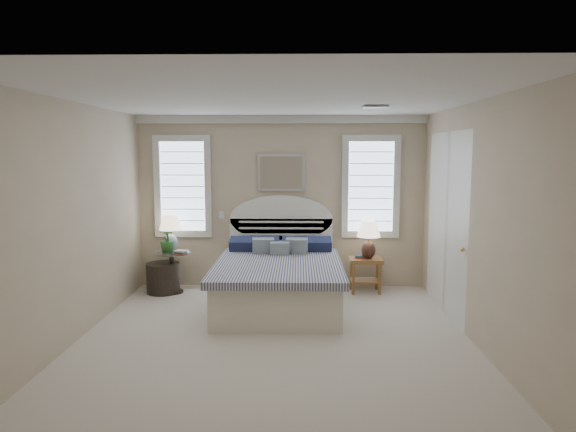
{
  "coord_description": "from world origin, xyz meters",
  "views": [
    {
      "loc": [
        0.27,
        -5.56,
        2.14
      ],
      "look_at": [
        0.14,
        1.0,
        1.32
      ],
      "focal_mm": 32.0,
      "sensor_mm": 36.0,
      "label": 1
    }
  ],
  "objects_px": {
    "bed": "(279,278)",
    "lamp_right": "(369,236)",
    "floor_pot": "(163,278)",
    "nightstand_right": "(365,267)",
    "side_table_left": "(172,268)",
    "lamp_left": "(171,229)"
  },
  "relations": [
    {
      "from": "nightstand_right",
      "to": "floor_pot",
      "type": "bearing_deg",
      "value": -178.32
    },
    {
      "from": "side_table_left",
      "to": "nightstand_right",
      "type": "distance_m",
      "value": 2.95
    },
    {
      "from": "lamp_right",
      "to": "bed",
      "type": "bearing_deg",
      "value": -153.46
    },
    {
      "from": "nightstand_right",
      "to": "floor_pot",
      "type": "relative_size",
      "value": 1.05
    },
    {
      "from": "bed",
      "to": "lamp_left",
      "type": "height_order",
      "value": "bed"
    },
    {
      "from": "nightstand_right",
      "to": "lamp_left",
      "type": "relative_size",
      "value": 0.95
    },
    {
      "from": "bed",
      "to": "lamp_right",
      "type": "relative_size",
      "value": 3.92
    },
    {
      "from": "lamp_right",
      "to": "lamp_left",
      "type": "bearing_deg",
      "value": 178.78
    },
    {
      "from": "side_table_left",
      "to": "nightstand_right",
      "type": "relative_size",
      "value": 1.19
    },
    {
      "from": "floor_pot",
      "to": "lamp_right",
      "type": "xyz_separation_m",
      "value": [
        3.13,
        0.07,
        0.65
      ]
    },
    {
      "from": "nightstand_right",
      "to": "lamp_left",
      "type": "height_order",
      "value": "lamp_left"
    },
    {
      "from": "floor_pot",
      "to": "nightstand_right",
      "type": "bearing_deg",
      "value": 1.68
    },
    {
      "from": "side_table_left",
      "to": "lamp_left",
      "type": "xyz_separation_m",
      "value": [
        -0.04,
        0.14,
        0.58
      ]
    },
    {
      "from": "bed",
      "to": "lamp_right",
      "type": "xyz_separation_m",
      "value": [
        1.34,
        0.67,
        0.5
      ]
    },
    {
      "from": "bed",
      "to": "nightstand_right",
      "type": "xyz_separation_m",
      "value": [
        1.3,
        0.69,
        0.0
      ]
    },
    {
      "from": "bed",
      "to": "nightstand_right",
      "type": "bearing_deg",
      "value": 28.03
    },
    {
      "from": "floor_pot",
      "to": "lamp_right",
      "type": "relative_size",
      "value": 0.87
    },
    {
      "from": "lamp_left",
      "to": "bed",
      "type": "bearing_deg",
      "value": -23.39
    },
    {
      "from": "bed",
      "to": "lamp_right",
      "type": "height_order",
      "value": "bed"
    },
    {
      "from": "lamp_left",
      "to": "lamp_right",
      "type": "distance_m",
      "value": 3.03
    },
    {
      "from": "side_table_left",
      "to": "floor_pot",
      "type": "distance_m",
      "value": 0.21
    },
    {
      "from": "nightstand_right",
      "to": "lamp_right",
      "type": "bearing_deg",
      "value": -34.8
    }
  ]
}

